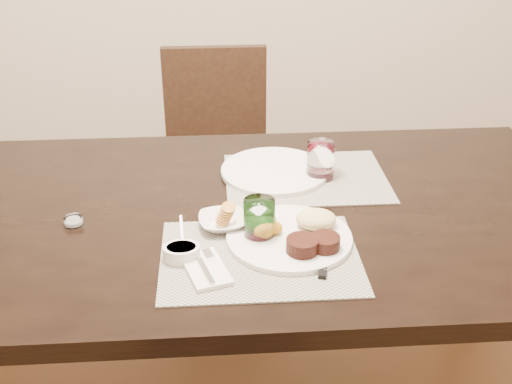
{
  "coord_description": "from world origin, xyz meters",
  "views": [
    {
      "loc": [
        -0.01,
        -1.47,
        1.58
      ],
      "look_at": [
        0.09,
        -0.04,
        0.82
      ],
      "focal_mm": 45.0,
      "sensor_mm": 36.0,
      "label": 1
    }
  ],
  "objects": [
    {
      "name": "dining_table",
      "position": [
        0.0,
        0.0,
        0.67
      ],
      "size": [
        2.0,
        1.0,
        0.75
      ],
      "color": "black",
      "rests_on": "ground"
    },
    {
      "name": "dinner_plate",
      "position": [
        0.18,
        -0.17,
        0.77
      ],
      "size": [
        0.3,
        0.3,
        0.05
      ],
      "rotation": [
        0.0,
        0.0,
        0.25
      ],
      "color": "silver",
      "rests_on": "placemat_near"
    },
    {
      "name": "sauce_ramekin",
      "position": [
        -0.09,
        -0.23,
        0.77
      ],
      "size": [
        0.09,
        0.13,
        0.07
      ],
      "rotation": [
        0.0,
        0.0,
        0.07
      ],
      "color": "silver",
      "rests_on": "placemat_near"
    },
    {
      "name": "chair_far",
      "position": [
        0.0,
        0.93,
        0.5
      ],
      "size": [
        0.42,
        0.42,
        0.9
      ],
      "color": "black",
      "rests_on": "ground"
    },
    {
      "name": "wine_glass_far",
      "position": [
        0.29,
        0.16,
        0.8
      ],
      "size": [
        0.08,
        0.08,
        0.11
      ],
      "rotation": [
        0.0,
        0.0,
        0.01
      ],
      "color": "white",
      "rests_on": "placemat_far"
    },
    {
      "name": "steak_knife",
      "position": [
        0.23,
        -0.27,
        0.76
      ],
      "size": [
        0.04,
        0.21,
        0.01
      ],
      "rotation": [
        0.0,
        0.0,
        -0.23
      ],
      "color": "silver",
      "rests_on": "placemat_near"
    },
    {
      "name": "napkin_fork",
      "position": [
        -0.04,
        -0.28,
        0.76
      ],
      "size": [
        0.12,
        0.17,
        0.01
      ],
      "rotation": [
        0.0,
        0.0,
        0.3
      ],
      "color": "silver",
      "rests_on": "placemat_near"
    },
    {
      "name": "cracker_bowl",
      "position": [
        0.0,
        -0.1,
        0.77
      ],
      "size": [
        0.13,
        0.13,
        0.05
      ],
      "rotation": [
        0.0,
        0.0,
        0.11
      ],
      "color": "silver",
      "rests_on": "placemat_near"
    },
    {
      "name": "far_plate",
      "position": [
        0.16,
        0.2,
        0.76
      ],
      "size": [
        0.31,
        0.31,
        0.01
      ],
      "primitive_type": "cylinder",
      "color": "silver",
      "rests_on": "placemat_far"
    },
    {
      "name": "wine_glass_near",
      "position": [
        0.09,
        -0.16,
        0.8
      ],
      "size": [
        0.08,
        0.08,
        0.1
      ],
      "rotation": [
        0.0,
        0.0,
        -0.38
      ],
      "color": "white",
      "rests_on": "placemat_near"
    },
    {
      "name": "salt_cellar",
      "position": [
        -0.37,
        -0.05,
        0.76
      ],
      "size": [
        0.05,
        0.05,
        0.02
      ],
      "rotation": [
        0.0,
        0.0,
        0.33
      ],
      "color": "white",
      "rests_on": "dining_table"
    },
    {
      "name": "placemat_near",
      "position": [
        0.09,
        -0.24,
        0.75
      ],
      "size": [
        0.46,
        0.34,
        0.0
      ],
      "primitive_type": "cube",
      "color": "gray",
      "rests_on": "dining_table"
    },
    {
      "name": "placemat_far",
      "position": [
        0.25,
        0.16,
        0.75
      ],
      "size": [
        0.46,
        0.34,
        0.0
      ],
      "primitive_type": "cube",
      "color": "gray",
      "rests_on": "dining_table"
    }
  ]
}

